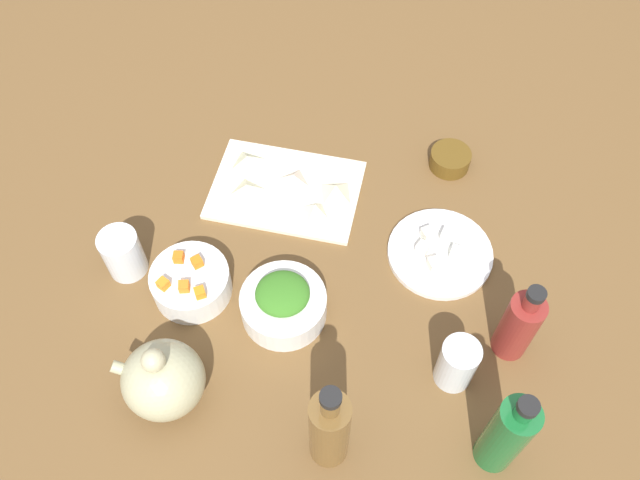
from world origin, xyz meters
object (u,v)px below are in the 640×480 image
object	(u,v)px
bottle_1	(329,429)
bowl_carrots	(191,283)
bottle_2	(519,325)
plate_tofu	(440,253)
drinking_glass_1	(457,364)
drinking_glass_0	(123,254)
bowl_small_side	(450,159)
bottle_0	(506,435)
cutting_board	(286,190)
teapot	(163,379)
bowl_greens	(284,306)

from	to	relation	value
bottle_1	bowl_carrots	bearing A→B (deg)	-39.93
bottle_2	plate_tofu	bearing A→B (deg)	-51.99
plate_tofu	drinking_glass_1	distance (cm)	25.09
bottle_1	bottle_2	world-z (taller)	bottle_1
bottle_2	drinking_glass_0	world-z (taller)	bottle_2
bowl_small_side	bottle_2	distance (cm)	42.14
bottle_0	drinking_glass_0	world-z (taller)	bottle_0
bottle_0	drinking_glass_1	xyz separation A→B (cm)	(7.21, -12.33, -4.94)
bowl_carrots	bottle_1	xyz separation A→B (cm)	(-29.54, 24.73, 7.29)
cutting_board	bottle_0	distance (cm)	64.49
bowl_small_side	teapot	bearing A→B (deg)	53.18
plate_tofu	bottle_0	size ratio (longest dim) A/B	0.87
teapot	plate_tofu	bearing A→B (deg)	-140.56
bottle_2	drinking_glass_1	distance (cm)	12.32
bowl_greens	bottle_2	bearing A→B (deg)	-179.57
cutting_board	plate_tofu	xyz separation A→B (cm)	(-32.28, 10.12, 0.10)
bowl_carrots	bottle_2	world-z (taller)	bottle_2
cutting_board	bowl_greens	xyz separation A→B (cm)	(-5.15, 27.40, 2.41)
cutting_board	drinking_glass_1	distance (cm)	50.13
drinking_glass_0	drinking_glass_1	distance (cm)	63.13
cutting_board	bowl_carrots	size ratio (longest dim) A/B	2.07
bottle_0	bottle_1	distance (cm)	26.46
drinking_glass_1	cutting_board	bearing A→B (deg)	-43.69
bowl_carrots	bottle_0	distance (cm)	60.11
drinking_glass_1	bowl_small_side	bearing A→B (deg)	-85.79
cutting_board	drinking_glass_1	size ratio (longest dim) A/B	2.81
cutting_board	bowl_greens	size ratio (longest dim) A/B	1.93
bottle_0	drinking_glass_0	bearing A→B (deg)	-19.12
plate_tofu	teapot	bearing A→B (deg)	39.44
bowl_greens	bottle_1	distance (cm)	26.85
plate_tofu	bowl_small_side	world-z (taller)	bowl_small_side
plate_tofu	drinking_glass_0	distance (cm)	59.76
teapot	bottle_2	distance (cm)	59.53
drinking_glass_0	drinking_glass_1	size ratio (longest dim) A/B	0.93
drinking_glass_1	plate_tofu	bearing A→B (deg)	-81.13
bowl_carrots	teapot	bearing A→B (deg)	94.27
cutting_board	bottle_0	size ratio (longest dim) A/B	1.28
plate_tofu	drinking_glass_1	bearing A→B (deg)	98.87
plate_tofu	drinking_glass_0	world-z (taller)	drinking_glass_0
bottle_1	bottle_2	size ratio (longest dim) A/B	1.24
bowl_carrots	drinking_glass_1	xyz separation A→B (cm)	(-48.56, 8.87, 2.40)
cutting_board	bowl_greens	world-z (taller)	bowl_greens
plate_tofu	bowl_greens	xyz separation A→B (cm)	(27.13, 17.27, 2.31)
bowl_carrots	bottle_2	bearing A→B (deg)	178.52
bottle_0	bottle_2	distance (cm)	19.95
bowl_small_side	bottle_1	bearing A→B (deg)	76.10
bottle_0	drinking_glass_1	size ratio (longest dim) A/B	2.19
bowl_small_side	bottle_2	bearing A→B (deg)	108.07
teapot	bowl_greens	bearing A→B (deg)	-131.37
bottle_2	drinking_glass_0	distance (cm)	71.70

